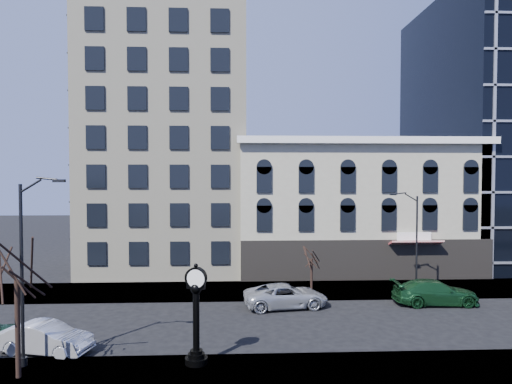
{
  "coord_description": "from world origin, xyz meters",
  "views": [
    {
      "loc": [
        0.58,
        -27.76,
        9.11
      ],
      "look_at": [
        2.0,
        4.0,
        8.0
      ],
      "focal_mm": 32.0,
      "sensor_mm": 36.0,
      "label": 1
    }
  ],
  "objects": [
    {
      "name": "victorian_row",
      "position": [
        12.0,
        15.89,
        6.0
      ],
      "size": [
        22.6,
        11.19,
        12.5
      ],
      "color": "#AEA98F",
      "rests_on": "ground"
    },
    {
      "name": "car_far_b",
      "position": [
        14.73,
        3.7,
        0.86
      ],
      "size": [
        5.96,
        2.51,
        1.72
      ],
      "primitive_type": "imported",
      "rotation": [
        0.0,
        0.0,
        1.55
      ],
      "color": "#143F1E",
      "rests_on": "ground"
    },
    {
      "name": "sidewalk_near",
      "position": [
        0.0,
        -8.0,
        0.06
      ],
      "size": [
        160.0,
        6.0,
        0.12
      ],
      "primitive_type": "cube",
      "color": "gray",
      "rests_on": "ground"
    },
    {
      "name": "bare_tree_near",
      "position": [
        -9.13,
        -7.27,
        5.44
      ],
      "size": [
        4.1,
        4.1,
        7.05
      ],
      "color": "black",
      "rests_on": "sidewalk_near"
    },
    {
      "name": "bare_tree_far",
      "position": [
        6.5,
        7.41,
        3.18
      ],
      "size": [
        2.36,
        2.36,
        4.06
      ],
      "color": "black",
      "rests_on": "sidewalk_far"
    },
    {
      "name": "car_near_b",
      "position": [
        -9.19,
        -4.16,
        0.78
      ],
      "size": [
        5.01,
        2.74,
        1.57
      ],
      "primitive_type": "imported",
      "rotation": [
        0.0,
        0.0,
        1.33
      ],
      "color": "silver",
      "rests_on": "ground"
    },
    {
      "name": "street_clock",
      "position": [
        -1.32,
        -6.1,
        2.3
      ],
      "size": [
        1.1,
        1.1,
        4.83
      ],
      "rotation": [
        0.0,
        0.0,
        -0.27
      ],
      "color": "black",
      "rests_on": "sidewalk_near"
    },
    {
      "name": "ground",
      "position": [
        0.0,
        0.0,
        0.0
      ],
      "size": [
        160.0,
        160.0,
        0.0
      ],
      "primitive_type": "plane",
      "color": "black",
      "rests_on": "ground"
    },
    {
      "name": "sidewalk_far",
      "position": [
        0.0,
        8.0,
        0.06
      ],
      "size": [
        160.0,
        6.0,
        0.12
      ],
      "primitive_type": "cube",
      "color": "gray",
      "rests_on": "ground"
    },
    {
      "name": "street_lamp_near",
      "position": [
        -8.83,
        -6.09,
        7.01
      ],
      "size": [
        2.36,
        0.58,
        9.12
      ],
      "rotation": [
        0.0,
        0.0,
        -0.13
      ],
      "color": "black",
      "rests_on": "sidewalk_near"
    },
    {
      "name": "cream_tower",
      "position": [
        -6.11,
        18.88,
        19.32
      ],
      "size": [
        15.9,
        15.4,
        42.5
      ],
      "color": "beige",
      "rests_on": "ground"
    },
    {
      "name": "street_lamp_far",
      "position": [
        13.7,
        5.97,
        6.09
      ],
      "size": [
        2.05,
        0.36,
        7.92
      ],
      "rotation": [
        0.0,
        0.0,
        3.2
      ],
      "color": "black",
      "rests_on": "sidewalk_far"
    },
    {
      "name": "car_far_a",
      "position": [
        4.05,
        3.46,
        0.81
      ],
      "size": [
        6.12,
        3.48,
        1.61
      ],
      "primitive_type": "imported",
      "rotation": [
        0.0,
        0.0,
        1.71
      ],
      "color": "#A5A8AD",
      "rests_on": "ground"
    }
  ]
}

